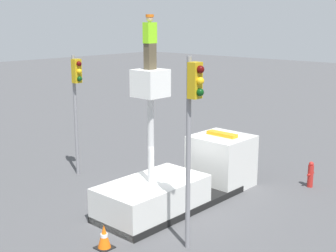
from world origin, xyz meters
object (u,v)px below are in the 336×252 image
object	(u,v)px
bucket_truck	(185,179)
traffic_light_pole	(192,117)
traffic_cone_rear	(104,237)
traffic_light_across	(77,92)
worker	(150,42)
fire_hydrant	(311,174)

from	to	relation	value
bucket_truck	traffic_light_pole	bearing A→B (deg)	-136.78
traffic_light_pole	traffic_cone_rear	distance (m)	4.48
traffic_light_across	worker	bearing A→B (deg)	-100.48
fire_hydrant	bucket_truck	bearing A→B (deg)	148.63
traffic_cone_rear	worker	bearing A→B (deg)	13.80
traffic_light_pole	traffic_light_across	world-z (taller)	traffic_light_pole
bucket_truck	traffic_light_pole	xyz separation A→B (m)	(-2.76, -2.60, 3.14)
bucket_truck	traffic_light_pole	world-z (taller)	traffic_light_pole
traffic_cone_rear	traffic_light_across	bearing A→B (deg)	58.67
fire_hydrant	worker	bearing A→B (deg)	156.33
worker	traffic_light_across	size ratio (longest dim) A/B	0.33
bucket_truck	traffic_light_across	world-z (taller)	traffic_light_across
traffic_light_across	traffic_cone_rear	size ratio (longest dim) A/B	7.00
bucket_truck	traffic_cone_rear	distance (m)	4.55
bucket_truck	traffic_light_across	size ratio (longest dim) A/B	1.35
worker	traffic_light_across	world-z (taller)	worker
bucket_truck	fire_hydrant	bearing A→B (deg)	-31.37
bucket_truck	worker	bearing A→B (deg)	180.00
worker	traffic_cone_rear	world-z (taller)	worker
bucket_truck	fire_hydrant	xyz separation A→B (m)	(4.59, -2.80, -0.35)
traffic_light_across	traffic_cone_rear	world-z (taller)	traffic_light_across
traffic_light_pole	traffic_cone_rear	xyz separation A→B (m)	(-1.71, 1.94, -3.66)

